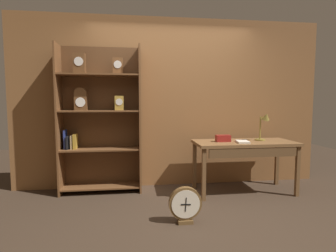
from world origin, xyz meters
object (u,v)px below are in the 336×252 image
bookshelf (99,119)px  desk_lamp (264,123)px  round_clock_large (185,205)px  toolbox_small (223,138)px  open_repair_manual (243,142)px  workbench (245,147)px

bookshelf → desk_lamp: 2.41m
bookshelf → round_clock_large: 1.82m
round_clock_large → bookshelf: bearing=130.8°
desk_lamp → toolbox_small: desk_lamp is taller
desk_lamp → round_clock_large: 1.82m
open_repair_manual → toolbox_small: bearing=160.1°
toolbox_small → round_clock_large: bearing=-128.9°
open_repair_manual → round_clock_large: bearing=-132.7°
workbench → toolbox_small: size_ratio=6.98×
toolbox_small → round_clock_large: 1.30m
desk_lamp → round_clock_large: size_ratio=1.06×
toolbox_small → desk_lamp: bearing=1.9°
workbench → round_clock_large: size_ratio=3.59×
workbench → open_repair_manual: 0.15m
open_repair_manual → round_clock_large: (-0.97, -0.77, -0.56)m
workbench → desk_lamp: desk_lamp is taller
toolbox_small → round_clock_large: size_ratio=0.51×
bookshelf → desk_lamp: size_ratio=4.99×
toolbox_small → open_repair_manual: size_ratio=0.94×
open_repair_manual → round_clock_large: size_ratio=0.55×
bookshelf → round_clock_large: size_ratio=5.29×
desk_lamp → round_clock_large: bearing=-145.8°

